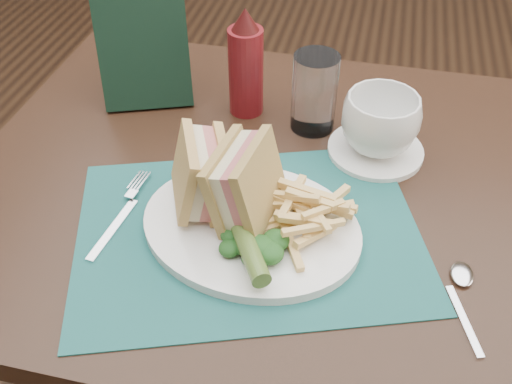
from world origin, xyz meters
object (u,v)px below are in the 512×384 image
saucer (375,150)px  ketchup_bottle (246,62)px  check_presenter (142,35)px  placemat (249,233)px  table_main (261,320)px  sandwich_half_b (230,179)px  sandwich_half_a (185,175)px  plate (251,227)px  coffee_cup (380,124)px  drinking_glass (314,93)px

saucer → ketchup_bottle: bearing=162.6°
check_presenter → placemat: bearing=-70.0°
ketchup_bottle → check_presenter: size_ratio=0.75×
table_main → sandwich_half_b: bearing=-102.4°
sandwich_half_a → saucer: 0.32m
plate → sandwich_half_b: 0.07m
coffee_cup → drinking_glass: bearing=155.4°
plate → sandwich_half_a: bearing=178.5°
coffee_cup → check_presenter: bearing=169.8°
plate → drinking_glass: 0.27m
plate → sandwich_half_b: sandwich_half_b is taller
table_main → sandwich_half_a: (-0.08, -0.10, 0.45)m
sandwich_half_a → sandwich_half_b: bearing=-21.5°
coffee_cup → ketchup_bottle: (-0.23, 0.07, 0.04)m
saucer → check_presenter: bearing=169.8°
saucer → ketchup_bottle: size_ratio=0.81×
table_main → saucer: 0.42m
saucer → ketchup_bottle: (-0.23, 0.07, 0.09)m
sandwich_half_b → coffee_cup: 0.27m
sandwich_half_a → coffee_cup: (0.25, 0.20, -0.01)m
drinking_glass → plate: bearing=-99.4°
sandwich_half_b → plate: bearing=-22.0°
placemat → plate: bearing=47.5°
placemat → plate: (0.00, 0.00, 0.01)m
table_main → drinking_glass: bearing=69.5°
table_main → coffee_cup: (0.16, 0.09, 0.43)m
plate → saucer: (0.15, 0.21, -0.00)m
sandwich_half_a → saucer: (0.25, 0.20, -0.07)m
placemat → check_presenter: size_ratio=1.87×
drinking_glass → sandwich_half_a: bearing=-119.2°
coffee_cup → check_presenter: 0.42m
drinking_glass → ketchup_bottle: (-0.12, 0.02, 0.03)m
sandwich_half_a → saucer: sandwich_half_a is taller
sandwich_half_a → check_presenter: (-0.16, 0.27, 0.05)m
plate → ketchup_bottle: 0.30m
drinking_glass → check_presenter: bearing=175.5°
table_main → coffee_cup: 0.47m
sandwich_half_a → saucer: size_ratio=0.72×
placemat → coffee_cup: coffee_cup is taller
sandwich_half_b → saucer: 0.28m
placemat → sandwich_half_b: sandwich_half_b is taller
sandwich_half_b → coffee_cup: sandwich_half_b is taller
saucer → ketchup_bottle: 0.25m
placemat → saucer: 0.26m
placemat → check_presenter: check_presenter is taller
placemat → drinking_glass: 0.28m
placemat → drinking_glass: drinking_glass is taller
sandwich_half_a → drinking_glass: (0.14, 0.24, -0.01)m
saucer → coffee_cup: (0.00, 0.00, 0.05)m
sandwich_half_b → saucer: bearing=54.7°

